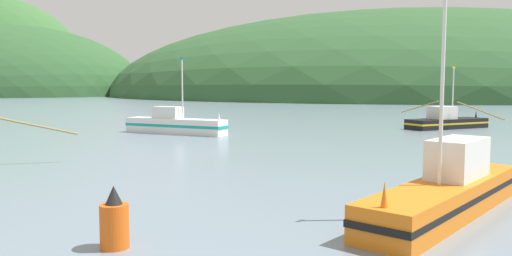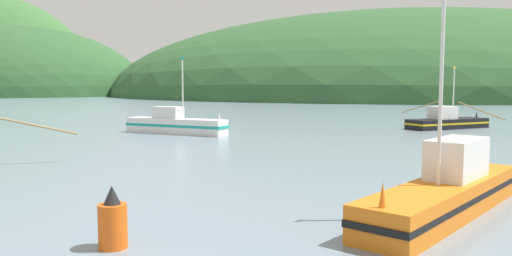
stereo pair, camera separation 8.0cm
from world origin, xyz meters
The scene contains 6 objects.
hill_mid_right centered at (29.87, 185.80, 0.00)m, with size 213.23×170.58×59.72m, color #2D562D.
hill_far_right centered at (-114.40, 167.67, 0.00)m, with size 102.67×82.14×52.79m, color #2D562D.
fishing_boat_black centered at (19.21, 44.57, 0.69)m, with size 8.61×10.51×6.05m.
fishing_boat_white centered at (-5.38, 35.23, 0.82)m, with size 9.80×4.49×6.63m.
fishing_boat_orange centered at (12.43, 10.76, 0.78)m, with size 6.90×9.67×7.23m.
channel_buoy centered at (2.91, 5.60, 0.70)m, with size 0.77×0.77×1.68m.
Camera 2 is at (8.80, -6.58, 4.36)m, focal length 35.06 mm.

